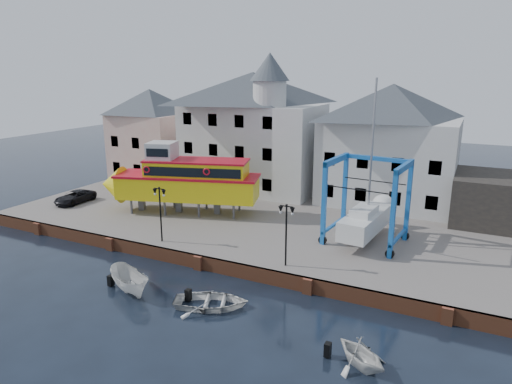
% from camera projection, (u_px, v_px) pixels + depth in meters
% --- Properties ---
extents(ground, '(140.00, 140.00, 0.00)m').
position_uv_depth(ground, '(199.00, 269.00, 31.65)').
color(ground, black).
rests_on(ground, ground).
extents(hardstanding, '(44.00, 22.00, 1.00)m').
position_uv_depth(hardstanding, '(266.00, 218.00, 41.06)').
color(hardstanding, slate).
rests_on(hardstanding, ground).
extents(quay_wall, '(44.00, 0.47, 1.00)m').
position_uv_depth(quay_wall, '(199.00, 262.00, 31.61)').
color(quay_wall, brown).
rests_on(quay_wall, ground).
extents(building_pink, '(8.00, 7.00, 10.30)m').
position_uv_depth(building_pink, '(152.00, 134.00, 53.32)').
color(building_pink, '#CF998E').
rests_on(building_pink, hardstanding).
extents(building_white_main, '(14.00, 8.30, 14.00)m').
position_uv_depth(building_white_main, '(254.00, 130.00, 47.77)').
color(building_white_main, silver).
rests_on(building_white_main, hardstanding).
extents(building_white_right, '(12.00, 8.00, 11.20)m').
position_uv_depth(building_white_right, '(389.00, 145.00, 42.60)').
color(building_white_right, silver).
rests_on(building_white_right, hardstanding).
extents(shed_dark, '(8.00, 7.00, 4.00)m').
position_uv_depth(shed_dark, '(505.00, 200.00, 37.55)').
color(shed_dark, black).
rests_on(shed_dark, hardstanding).
extents(lamp_post_left, '(1.12, 0.32, 4.20)m').
position_uv_depth(lamp_post_left, '(160.00, 200.00, 33.31)').
color(lamp_post_left, black).
rests_on(lamp_post_left, hardstanding).
extents(lamp_post_right, '(1.12, 0.32, 4.20)m').
position_uv_depth(lamp_post_right, '(286.00, 219.00, 29.06)').
color(lamp_post_right, black).
rests_on(lamp_post_right, hardstanding).
extents(tour_boat, '(14.83, 7.44, 6.30)m').
position_uv_depth(tour_boat, '(178.00, 180.00, 40.43)').
color(tour_boat, '#59595E').
rests_on(tour_boat, hardstanding).
extents(travel_lift, '(5.95, 8.03, 11.90)m').
position_uv_depth(travel_lift, '(369.00, 214.00, 34.05)').
color(travel_lift, '#1840A4').
rests_on(travel_lift, hardstanding).
extents(van, '(1.98, 4.20, 1.16)m').
position_uv_depth(van, '(75.00, 197.00, 43.81)').
color(van, black).
rests_on(van, hardstanding).
extents(motorboat_a, '(4.42, 3.22, 1.60)m').
position_uv_depth(motorboat_a, '(131.00, 291.00, 28.51)').
color(motorboat_a, silver).
rests_on(motorboat_a, ground).
extents(motorboat_b, '(5.20, 4.55, 0.90)m').
position_uv_depth(motorboat_b, '(211.00, 307.00, 26.65)').
color(motorboat_b, silver).
rests_on(motorboat_b, ground).
extents(motorboat_c, '(3.78, 3.67, 1.52)m').
position_uv_depth(motorboat_c, '(360.00, 366.00, 21.31)').
color(motorboat_c, silver).
rests_on(motorboat_c, ground).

